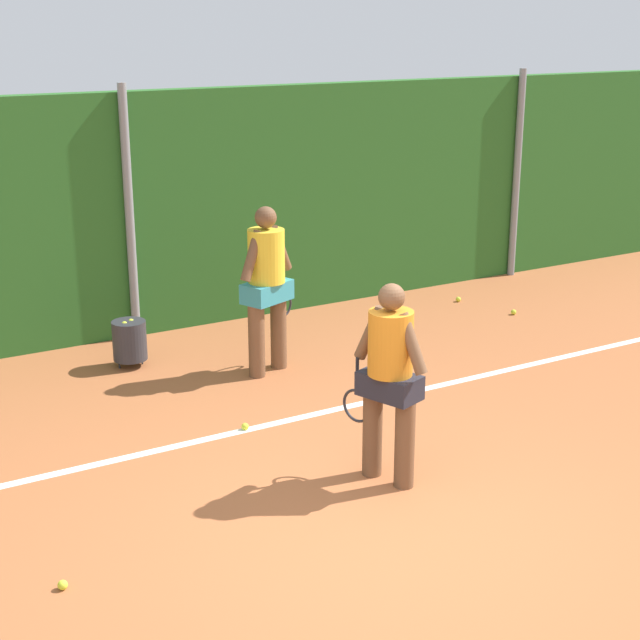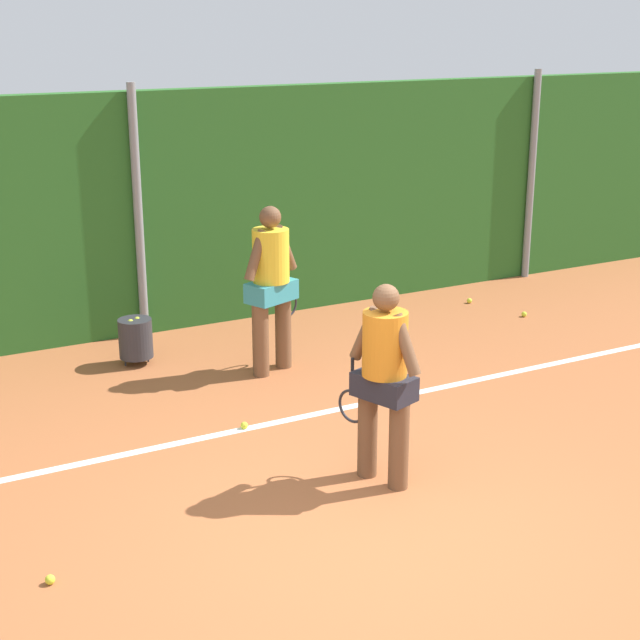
% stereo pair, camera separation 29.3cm
% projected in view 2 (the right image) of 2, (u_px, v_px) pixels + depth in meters
% --- Properties ---
extents(ground_plane, '(30.05, 30.05, 0.00)m').
position_uv_depth(ground_plane, '(281.00, 454.00, 8.19)').
color(ground_plane, '#A85B33').
extents(hedge_fence_backdrop, '(19.53, 0.25, 2.78)m').
position_uv_depth(hedge_fence_backdrop, '(134.00, 216.00, 10.95)').
color(hedge_fence_backdrop, '#286023').
rests_on(hedge_fence_backdrop, ground_plane).
extents(fence_post_center, '(0.10, 0.10, 2.88)m').
position_uv_depth(fence_post_center, '(138.00, 214.00, 10.79)').
color(fence_post_center, gray).
rests_on(fence_post_center, ground_plane).
extents(fence_post_right, '(0.10, 0.10, 2.88)m').
position_uv_depth(fence_post_right, '(531.00, 176.00, 13.32)').
color(fence_post_right, gray).
rests_on(fence_post_right, ground_plane).
extents(court_baseline_paint, '(14.27, 0.10, 0.01)m').
position_uv_depth(court_baseline_paint, '(251.00, 428.00, 8.71)').
color(court_baseline_paint, white).
rests_on(court_baseline_paint, ground_plane).
extents(player_foreground_near, '(0.42, 0.72, 1.64)m').
position_uv_depth(player_foreground_near, '(384.00, 374.00, 7.46)').
color(player_foreground_near, brown).
rests_on(player_foreground_near, ground_plane).
extents(player_midcourt, '(0.75, 0.46, 1.75)m').
position_uv_depth(player_midcourt, '(271.00, 281.00, 9.82)').
color(player_midcourt, brown).
rests_on(player_midcourt, ground_plane).
extents(ball_hopper, '(0.36, 0.36, 0.51)m').
position_uv_depth(ball_hopper, '(136.00, 338.00, 10.23)').
color(ball_hopper, '#2D2D33').
rests_on(ball_hopper, ground_plane).
extents(tennis_ball_1, '(0.07, 0.07, 0.07)m').
position_uv_depth(tennis_ball_1, '(524.00, 314.00, 11.91)').
color(tennis_ball_1, '#CCDB33').
rests_on(tennis_ball_1, ground_plane).
extents(tennis_ball_2, '(0.07, 0.07, 0.07)m').
position_uv_depth(tennis_ball_2, '(50.00, 580.00, 6.32)').
color(tennis_ball_2, '#CCDB33').
rests_on(tennis_ball_2, ground_plane).
extents(tennis_ball_3, '(0.07, 0.07, 0.07)m').
position_uv_depth(tennis_ball_3, '(391.00, 315.00, 11.87)').
color(tennis_ball_3, '#CCDB33').
rests_on(tennis_ball_3, ground_plane).
extents(tennis_ball_4, '(0.07, 0.07, 0.07)m').
position_uv_depth(tennis_ball_4, '(469.00, 301.00, 12.47)').
color(tennis_ball_4, '#CCDB33').
rests_on(tennis_ball_4, ground_plane).
extents(tennis_ball_5, '(0.07, 0.07, 0.07)m').
position_uv_depth(tennis_ball_5, '(244.00, 425.00, 8.69)').
color(tennis_ball_5, '#CCDB33').
rests_on(tennis_ball_5, ground_plane).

